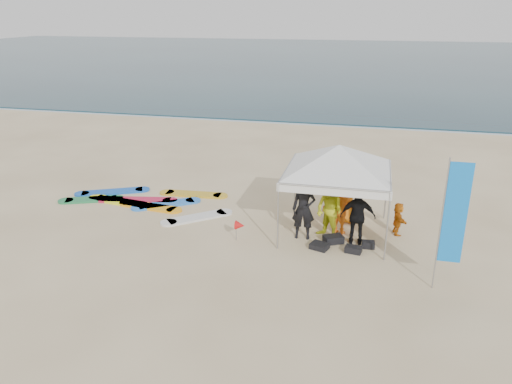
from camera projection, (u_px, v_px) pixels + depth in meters
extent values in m
plane|color=beige|center=(227.00, 266.00, 13.45)|extent=(120.00, 120.00, 0.00)
cube|color=#0C2633|center=(353.00, 59.00, 68.17)|extent=(160.00, 84.00, 0.08)
cube|color=silver|center=(313.00, 123.00, 30.05)|extent=(160.00, 1.20, 0.01)
imported|color=black|center=(304.00, 209.00, 14.77)|extent=(0.72, 0.50, 1.88)
imported|color=gold|center=(329.00, 211.00, 14.75)|extent=(1.10, 1.06, 1.79)
imported|color=#D45A12|center=(341.00, 205.00, 15.11)|extent=(1.33, 0.97, 1.85)
imported|color=black|center=(358.00, 216.00, 14.43)|extent=(1.03, 0.46, 1.73)
imported|color=orange|center=(347.00, 199.00, 15.92)|extent=(0.87, 0.67, 1.58)
imported|color=#C66611|center=(398.00, 219.00, 15.17)|extent=(0.51, 0.99, 1.02)
cylinder|color=#A5A5A8|center=(295.00, 183.00, 16.80)|extent=(0.05, 0.05, 2.00)
cylinder|color=#A5A5A8|center=(387.00, 190.00, 16.14)|extent=(0.05, 0.05, 2.00)
cylinder|color=#A5A5A8|center=(278.00, 217.00, 14.06)|extent=(0.05, 0.05, 2.00)
cylinder|color=#A5A5A8|center=(387.00, 227.00, 13.41)|extent=(0.05, 0.05, 2.00)
cube|color=white|center=(333.00, 192.00, 13.43)|extent=(3.10, 0.02, 0.24)
cube|color=white|center=(342.00, 161.00, 16.17)|extent=(3.10, 0.02, 0.24)
cube|color=white|center=(288.00, 171.00, 15.13)|extent=(0.02, 3.10, 0.24)
cube|color=white|center=(390.00, 179.00, 14.47)|extent=(0.02, 3.10, 0.24)
pyramid|color=white|center=(339.00, 145.00, 14.48)|extent=(4.24, 4.24, 0.80)
cylinder|color=#A5A5A8|center=(441.00, 226.00, 11.81)|extent=(0.04, 0.04, 3.37)
cube|color=blue|center=(455.00, 214.00, 11.63)|extent=(0.53, 0.03, 2.50)
cylinder|color=#A5A5A8|center=(236.00, 231.00, 14.82)|extent=(0.02, 0.02, 0.60)
cone|color=red|center=(240.00, 225.00, 14.72)|extent=(0.28, 0.28, 0.28)
cube|color=black|center=(333.00, 239.00, 14.74)|extent=(0.66, 0.58, 0.22)
cube|color=black|center=(353.00, 249.00, 14.15)|extent=(0.50, 0.37, 0.18)
cube|color=black|center=(320.00, 246.00, 14.38)|extent=(0.60, 0.54, 0.16)
cube|color=black|center=(368.00, 245.00, 14.42)|extent=(0.38, 0.29, 0.20)
cube|color=#F5FF1A|center=(118.00, 201.00, 17.84)|extent=(1.97, 0.82, 0.07)
cube|color=#C81741|center=(137.00, 200.00, 17.95)|extent=(2.48, 0.98, 0.07)
cube|color=silver|center=(197.00, 217.00, 16.45)|extent=(1.84, 1.67, 0.07)
cube|color=blue|center=(166.00, 204.00, 17.58)|extent=(1.90, 1.54, 0.07)
cube|color=#217944|center=(91.00, 200.00, 17.99)|extent=(1.82, 1.17, 0.07)
cube|color=blue|center=(112.00, 192.00, 18.76)|extent=(2.22, 1.45, 0.07)
cube|color=#F8A014|center=(150.00, 207.00, 17.35)|extent=(1.94, 0.76, 0.07)
cube|color=gold|center=(193.00, 194.00, 18.52)|extent=(2.08, 0.67, 0.07)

